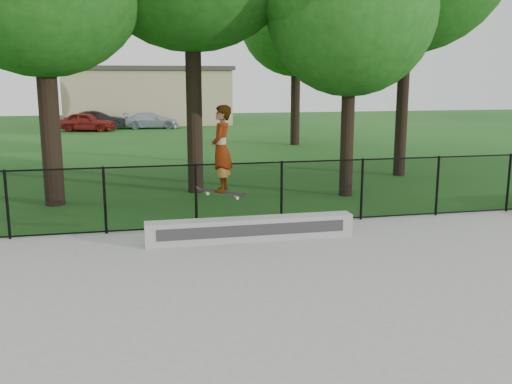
# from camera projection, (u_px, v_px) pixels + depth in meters

# --- Properties ---
(ground) EXTENTS (100.00, 100.00, 0.00)m
(ground) POSITION_uv_depth(u_px,v_px,m) (392.00, 334.00, 7.80)
(ground) COLOR #195116
(ground) RESTS_ON ground
(concrete_slab) EXTENTS (14.00, 12.00, 0.06)m
(concrete_slab) POSITION_uv_depth(u_px,v_px,m) (392.00, 332.00, 7.79)
(concrete_slab) COLOR gray
(concrete_slab) RESTS_ON ground
(grind_ledge) EXTENTS (4.42, 0.40, 0.49)m
(grind_ledge) POSITION_uv_depth(u_px,v_px,m) (251.00, 229.00, 12.04)
(grind_ledge) COLOR #ABABA6
(grind_ledge) RESTS_ON concrete_slab
(car_a) EXTENTS (3.90, 2.48, 1.24)m
(car_a) POSITION_uv_depth(u_px,v_px,m) (87.00, 122.00, 37.39)
(car_a) COLOR maroon
(car_a) RESTS_ON ground
(car_b) EXTENTS (3.56, 1.72, 1.25)m
(car_b) POSITION_uv_depth(u_px,v_px,m) (98.00, 120.00, 38.76)
(car_b) COLOR black
(car_b) RESTS_ON ground
(car_c) EXTENTS (3.56, 1.79, 1.09)m
(car_c) POSITION_uv_depth(u_px,v_px,m) (152.00, 121.00, 39.45)
(car_c) COLOR #A9B1C0
(car_c) RESTS_ON ground
(skater_airborne) EXTENTS (0.83, 0.72, 1.88)m
(skater_airborne) POSITION_uv_depth(u_px,v_px,m) (221.00, 150.00, 11.29)
(skater_airborne) COLOR black
(skater_airborne) RESTS_ON ground
(chainlink_fence) EXTENTS (16.06, 0.06, 1.50)m
(chainlink_fence) POSITION_uv_depth(u_px,v_px,m) (282.00, 193.00, 13.29)
(chainlink_fence) COLOR black
(chainlink_fence) RESTS_ON concrete_slab
(distant_building) EXTENTS (12.40, 6.40, 4.30)m
(distant_building) POSITION_uv_depth(u_px,v_px,m) (148.00, 95.00, 43.35)
(distant_building) COLOR tan
(distant_building) RESTS_ON ground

